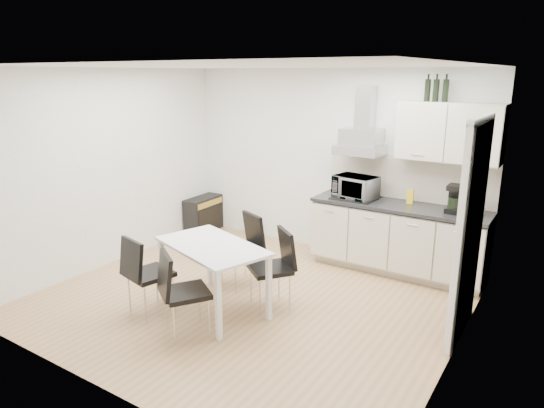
# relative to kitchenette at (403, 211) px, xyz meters

# --- Properties ---
(ground) EXTENTS (4.50, 4.50, 0.00)m
(ground) POSITION_rel_kitchenette_xyz_m (-1.18, -1.73, -0.83)
(ground) COLOR tan
(ground) RESTS_ON ground
(wall_back) EXTENTS (4.50, 0.10, 2.60)m
(wall_back) POSITION_rel_kitchenette_xyz_m (-1.18, 0.27, 0.47)
(wall_back) COLOR white
(wall_back) RESTS_ON ground
(wall_front) EXTENTS (4.50, 0.10, 2.60)m
(wall_front) POSITION_rel_kitchenette_xyz_m (-1.18, -3.73, 0.47)
(wall_front) COLOR white
(wall_front) RESTS_ON ground
(wall_left) EXTENTS (0.10, 4.00, 2.60)m
(wall_left) POSITION_rel_kitchenette_xyz_m (-3.43, -1.73, 0.47)
(wall_left) COLOR white
(wall_left) RESTS_ON ground
(wall_right) EXTENTS (0.10, 4.00, 2.60)m
(wall_right) POSITION_rel_kitchenette_xyz_m (1.07, -1.73, 0.47)
(wall_right) COLOR white
(wall_right) RESTS_ON ground
(ceiling) EXTENTS (4.50, 4.50, 0.00)m
(ceiling) POSITION_rel_kitchenette_xyz_m (-1.18, -1.73, 1.77)
(ceiling) COLOR white
(ceiling) RESTS_ON wall_back
(doorway) EXTENTS (0.08, 1.04, 2.10)m
(doorway) POSITION_rel_kitchenette_xyz_m (1.03, -1.18, 0.22)
(doorway) COLOR white
(doorway) RESTS_ON ground
(kitchenette) EXTENTS (2.22, 0.64, 2.52)m
(kitchenette) POSITION_rel_kitchenette_xyz_m (0.00, 0.00, 0.00)
(kitchenette) COLOR beige
(kitchenette) RESTS_ON ground
(dining_table) EXTENTS (1.43, 1.08, 0.75)m
(dining_table) POSITION_rel_kitchenette_xyz_m (-1.38, -2.13, -0.17)
(dining_table) COLOR white
(dining_table) RESTS_ON ground
(chair_far_left) EXTENTS (0.60, 0.63, 0.88)m
(chair_far_left) POSITION_rel_kitchenette_xyz_m (-1.51, -1.45, -0.39)
(chair_far_left) COLOR black
(chair_far_left) RESTS_ON ground
(chair_far_right) EXTENTS (0.65, 0.66, 0.88)m
(chair_far_right) POSITION_rel_kitchenette_xyz_m (-0.88, -1.75, -0.39)
(chair_far_right) COLOR black
(chair_far_right) RESTS_ON ground
(chair_near_left) EXTENTS (0.54, 0.59, 0.88)m
(chair_near_left) POSITION_rel_kitchenette_xyz_m (-1.89, -2.56, -0.39)
(chair_near_left) COLOR black
(chair_near_left) RESTS_ON ground
(chair_near_right) EXTENTS (0.64, 0.66, 0.88)m
(chair_near_right) POSITION_rel_kitchenette_xyz_m (-1.25, -2.69, -0.39)
(chair_near_right) COLOR black
(chair_near_right) RESTS_ON ground
(guitar_amp) EXTENTS (0.32, 0.70, 0.57)m
(guitar_amp) POSITION_rel_kitchenette_xyz_m (-3.27, -0.08, -0.54)
(guitar_amp) COLOR black
(guitar_amp) RESTS_ON ground
(floor_speaker) EXTENTS (0.18, 0.16, 0.26)m
(floor_speaker) POSITION_rel_kitchenette_xyz_m (-2.44, 0.17, -0.70)
(floor_speaker) COLOR black
(floor_speaker) RESTS_ON ground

